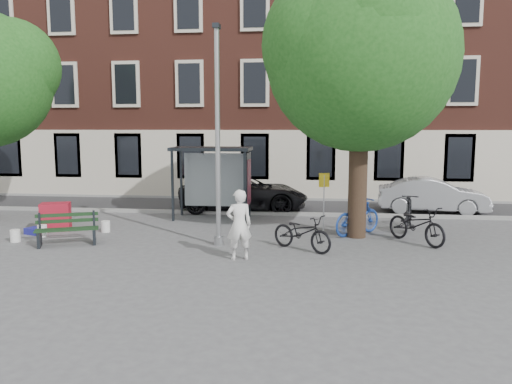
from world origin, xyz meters
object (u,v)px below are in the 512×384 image
at_px(bench, 67,231).
at_px(bike_d, 409,212).
at_px(notice_sign, 324,190).
at_px(car_dark, 244,193).
at_px(red_stand, 56,217).
at_px(bus_shelter, 223,166).
at_px(lamppost, 218,147).
at_px(painter, 239,225).
at_px(car_silver, 433,195).
at_px(bike_a, 302,232).
at_px(bike_b, 358,216).
at_px(bike_c, 417,224).

height_order(bench, bike_d, bike_d).
height_order(bench, notice_sign, notice_sign).
relative_size(bench, car_dark, 0.35).
bearing_deg(red_stand, bus_shelter, 28.49).
distance_m(lamppost, painter, 2.54).
bearing_deg(car_silver, bike_a, 149.94).
relative_size(painter, car_silver, 0.43).
bearing_deg(car_silver, lamppost, 137.26).
xyz_separation_m(bike_b, car_dark, (-4.17, 4.20, 0.12)).
bearing_deg(bike_c, bike_d, 50.35).
bearing_deg(bike_c, lamppost, 153.13).
bearing_deg(bench, notice_sign, -5.76).
bearing_deg(car_silver, notice_sign, 142.62).
xyz_separation_m(bike_b, bike_c, (1.59, -0.94, -0.04)).
relative_size(bus_shelter, painter, 1.59).
bearing_deg(car_dark, painter, -179.00).
xyz_separation_m(bus_shelter, car_dark, (0.50, 1.89, -1.20)).
xyz_separation_m(lamppost, bike_d, (5.79, 2.84, -2.22)).
height_order(bus_shelter, bike_a, bus_shelter).
relative_size(car_dark, car_silver, 1.24).
bearing_deg(painter, bench, -31.65).
xyz_separation_m(bus_shelter, red_stand, (-5.03, -2.73, -1.47)).
xyz_separation_m(bench, bike_b, (8.36, 2.28, 0.19)).
height_order(car_dark, car_silver, car_dark).
height_order(bus_shelter, bike_b, bus_shelter).
xyz_separation_m(bike_d, red_stand, (-11.42, -1.46, -0.11)).
relative_size(bike_c, red_stand, 2.33).
bearing_deg(bike_a, car_silver, -1.54).
distance_m(bike_a, bike_d, 4.68).
xyz_separation_m(bike_a, notice_sign, (0.62, 2.16, 0.90)).
bearing_deg(bike_c, bus_shelter, 117.04).
xyz_separation_m(lamppost, painter, (0.81, -1.49, -1.89)).
bearing_deg(painter, red_stand, -44.38).
relative_size(lamppost, car_silver, 1.48).
height_order(car_silver, notice_sign, notice_sign).
relative_size(bike_d, car_dark, 0.37).
bearing_deg(painter, lamppost, -81.78).
height_order(lamppost, bench, lamppost).
relative_size(car_silver, red_stand, 4.60).
height_order(bench, bike_b, bike_b).
height_order(lamppost, bike_c, lamppost).
xyz_separation_m(lamppost, bike_b, (4.06, 1.80, -2.19)).
xyz_separation_m(bike_a, car_dark, (-2.48, 6.35, 0.21)).
bearing_deg(bike_d, notice_sign, 35.52).
relative_size(bike_a, red_stand, 2.11).
bearing_deg(bike_c, notice_sign, 124.89).
distance_m(lamppost, bike_d, 6.82).
bearing_deg(notice_sign, car_silver, 30.15).
bearing_deg(bench, car_dark, 33.98).
xyz_separation_m(lamppost, car_dark, (-0.11, 6.00, -2.07)).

